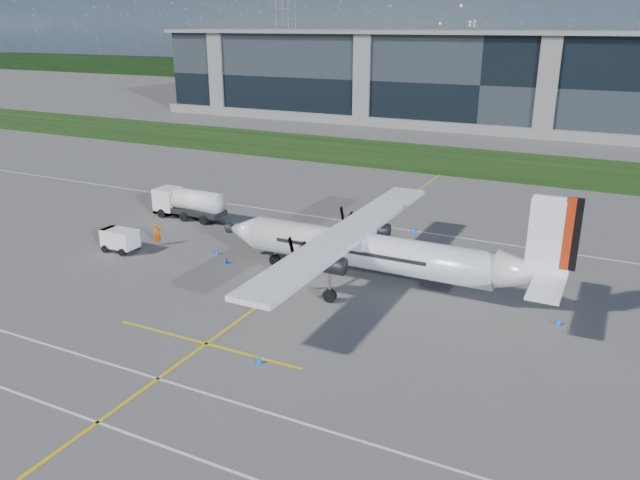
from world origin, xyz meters
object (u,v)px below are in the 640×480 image
object	(u,v)px
safety_cone_fwd	(217,251)
turboprop_aircraft	(380,232)
baggage_tug	(120,240)
pylon_west	(286,29)
ground_crew_person	(157,233)
safety_cone_tail	(559,321)
fuel_tanker_truck	(185,203)
safety_cone_portwing	(259,359)
safety_cone_nose_port	(226,260)
safety_cone_stbdwing	(414,229)

from	to	relation	value
safety_cone_fwd	turboprop_aircraft	bearing A→B (deg)	-0.23
baggage_tug	pylon_west	bearing A→B (deg)	114.91
ground_crew_person	safety_cone_tail	size ratio (longest dim) A/B	3.86
pylon_west	fuel_tanker_truck	distance (m)	153.60
fuel_tanker_truck	safety_cone_tail	bearing A→B (deg)	-12.65
turboprop_aircraft	ground_crew_person	world-z (taller)	turboprop_aircraft
fuel_tanker_truck	baggage_tug	bearing A→B (deg)	-83.30
baggage_tug	safety_cone_fwd	size ratio (longest dim) A/B	5.76
safety_cone_fwd	safety_cone_portwing	world-z (taller)	same
baggage_tug	safety_cone_nose_port	distance (m)	8.90
baggage_tug	safety_cone_fwd	distance (m)	7.62
baggage_tug	turboprop_aircraft	bearing A→B (deg)	7.47
safety_cone_tail	safety_cone_fwd	world-z (taller)	same
baggage_tug	safety_cone_fwd	world-z (taller)	baggage_tug
fuel_tanker_truck	safety_cone_tail	size ratio (longest dim) A/B	14.27
pylon_west	safety_cone_fwd	size ratio (longest dim) A/B	60.00
turboprop_aircraft	safety_cone_portwing	xyz separation A→B (m)	(-1.80, -12.29, -3.50)
ground_crew_person	safety_cone_portwing	distance (m)	20.72
safety_cone_nose_port	safety_cone_fwd	size ratio (longest dim) A/B	1.00
safety_cone_portwing	baggage_tug	bearing A→B (deg)	152.48
turboprop_aircraft	safety_cone_portwing	distance (m)	12.90
baggage_tug	safety_cone_nose_port	size ratio (longest dim) A/B	5.76
safety_cone_stbdwing	safety_cone_portwing	bearing A→B (deg)	-90.75
safety_cone_stbdwing	safety_cone_tail	bearing A→B (deg)	-44.25
turboprop_aircraft	baggage_tug	bearing A→B (deg)	-172.53
pylon_west	safety_cone_stbdwing	size ratio (longest dim) A/B	60.00
fuel_tanker_truck	ground_crew_person	world-z (taller)	fuel_tanker_truck
fuel_tanker_truck	safety_cone_tail	distance (m)	33.78
safety_cone_tail	baggage_tug	bearing A→B (deg)	-176.48
ground_crew_person	safety_cone_stbdwing	xyz separation A→B (m)	(17.18, 12.28, -0.72)
baggage_tug	safety_cone_portwing	distance (m)	20.85
safety_cone_nose_port	safety_cone_portwing	size ratio (longest dim) A/B	1.00
safety_cone_nose_port	safety_cone_fwd	distance (m)	2.10
turboprop_aircraft	safety_cone_stbdwing	size ratio (longest dim) A/B	50.00
fuel_tanker_truck	safety_cone_fwd	size ratio (longest dim) A/B	14.27
safety_cone_nose_port	safety_cone_fwd	xyz separation A→B (m)	(-1.67, 1.27, 0.00)
ground_crew_person	safety_cone_fwd	world-z (taller)	ground_crew_person
fuel_tanker_truck	safety_cone_nose_port	bearing A→B (deg)	-38.72
turboprop_aircraft	safety_cone_tail	bearing A→B (deg)	-3.46
safety_cone_portwing	turboprop_aircraft	bearing A→B (deg)	81.67
fuel_tanker_truck	safety_cone_stbdwing	size ratio (longest dim) A/B	14.27
fuel_tanker_truck	safety_cone_portwing	bearing A→B (deg)	-44.11
pylon_west	safety_cone_stbdwing	xyz separation A→B (m)	(87.00, -132.17, -14.75)
safety_cone_stbdwing	fuel_tanker_truck	bearing A→B (deg)	-165.05
safety_cone_tail	safety_cone_stbdwing	size ratio (longest dim) A/B	1.00
pylon_west	turboprop_aircraft	bearing A→B (deg)	-58.46
safety_cone_nose_port	safety_cone_stbdwing	size ratio (longest dim) A/B	1.00
baggage_tug	safety_cone_portwing	world-z (taller)	baggage_tug
ground_crew_person	safety_cone_tail	xyz separation A→B (m)	(30.22, -0.43, -0.72)
safety_cone_fwd	pylon_west	bearing A→B (deg)	117.58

